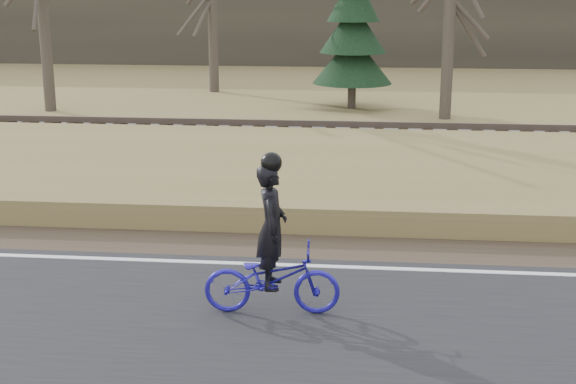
# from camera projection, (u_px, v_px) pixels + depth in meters

# --- Properties ---
(embankment) EXTENTS (120.00, 5.00, 0.44)m
(embankment) POSITION_uv_depth(u_px,v_px,m) (572.00, 193.00, 15.13)
(embankment) COLOR olive
(embankment) RESTS_ON ground
(ballast) EXTENTS (120.00, 3.00, 0.45)m
(ballast) POSITION_uv_depth(u_px,v_px,m) (533.00, 151.00, 18.79)
(ballast) COLOR slate
(ballast) RESTS_ON ground
(railroad) EXTENTS (120.00, 2.40, 0.29)m
(railroad) POSITION_uv_depth(u_px,v_px,m) (534.00, 139.00, 18.71)
(railroad) COLOR black
(railroad) RESTS_ON ballast
(treeline_backdrop) EXTENTS (120.00, 4.00, 6.00)m
(treeline_backdrop) POSITION_uv_depth(u_px,v_px,m) (450.00, 2.00, 39.21)
(treeline_backdrop) COLOR #383328
(treeline_backdrop) RESTS_ON ground
(cyclist) EXTENTS (1.74, 0.69, 2.07)m
(cyclist) POSITION_uv_depth(u_px,v_px,m) (272.00, 263.00, 10.00)
(cyclist) COLOR #1E1596
(cyclist) RESTS_ON road
(conifer) EXTENTS (2.60, 2.60, 5.39)m
(conifer) POSITION_uv_depth(u_px,v_px,m) (353.00, 29.00, 25.84)
(conifer) COLOR #473E34
(conifer) RESTS_ON ground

